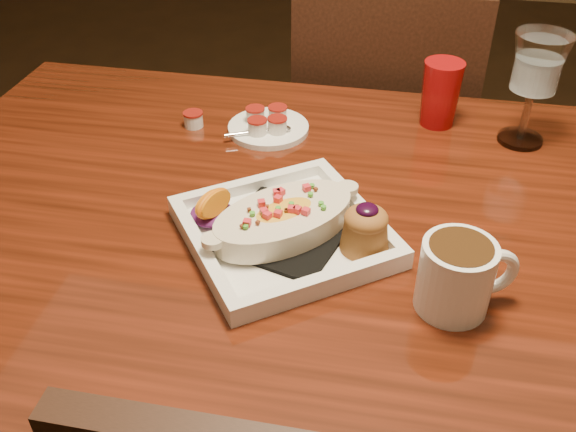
% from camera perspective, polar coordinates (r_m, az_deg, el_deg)
% --- Properties ---
extents(table, '(1.50, 0.90, 0.75)m').
position_cam_1_polar(table, '(1.02, 6.07, -4.74)').
color(table, maroon).
rests_on(table, floor).
extents(chair_far, '(0.42, 0.42, 0.93)m').
position_cam_1_polar(chair_far, '(1.62, 8.16, 5.96)').
color(chair_far, black).
rests_on(chair_far, floor).
extents(plate, '(0.37, 0.37, 0.08)m').
position_cam_1_polar(plate, '(0.90, 0.26, -0.84)').
color(plate, white).
rests_on(plate, table).
extents(coffee_mug, '(0.13, 0.09, 0.10)m').
position_cam_1_polar(coffee_mug, '(0.81, 14.91, -4.99)').
color(coffee_mug, white).
rests_on(coffee_mug, table).
extents(goblet, '(0.09, 0.09, 0.20)m').
position_cam_1_polar(goblet, '(1.17, 21.26, 12.06)').
color(goblet, silver).
rests_on(goblet, table).
extents(saucer, '(0.15, 0.15, 0.10)m').
position_cam_1_polar(saucer, '(1.18, -1.87, 8.05)').
color(saucer, white).
rests_on(saucer, table).
extents(creamer_loose, '(0.04, 0.04, 0.03)m').
position_cam_1_polar(creamer_loose, '(1.21, -8.41, 8.51)').
color(creamer_loose, silver).
rests_on(creamer_loose, table).
extents(red_tumbler, '(0.07, 0.07, 0.12)m').
position_cam_1_polar(red_tumbler, '(1.21, 13.40, 10.53)').
color(red_tumbler, '#9F0B0D').
rests_on(red_tumbler, table).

